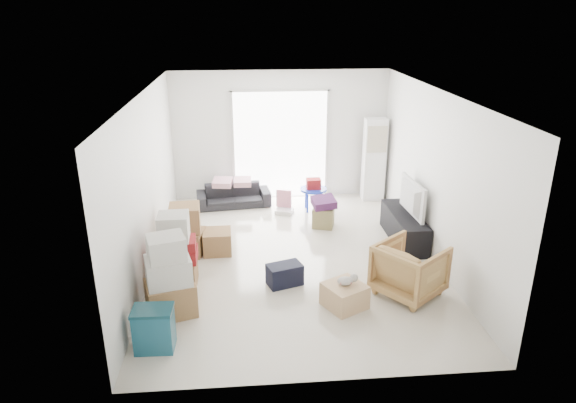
% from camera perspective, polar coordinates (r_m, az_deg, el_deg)
% --- Properties ---
extents(room_shell, '(4.98, 6.48, 3.18)m').
position_cam_1_polar(room_shell, '(7.99, 0.70, 2.38)').
color(room_shell, beige).
rests_on(room_shell, ground).
extents(sliding_door, '(2.10, 0.04, 2.33)m').
position_cam_1_polar(sliding_door, '(10.87, -0.86, 6.77)').
color(sliding_door, white).
rests_on(sliding_door, room_shell).
extents(ac_tower, '(0.45, 0.30, 1.75)m').
position_cam_1_polar(ac_tower, '(10.96, 9.53, 4.61)').
color(ac_tower, white).
rests_on(ac_tower, room_shell).
extents(tv_console, '(0.46, 1.52, 0.51)m').
position_cam_1_polar(tv_console, '(9.25, 12.79, -2.79)').
color(tv_console, black).
rests_on(tv_console, room_shell).
extents(television, '(0.66, 1.07, 0.14)m').
position_cam_1_polar(television, '(9.13, 12.95, -0.94)').
color(television, black).
rests_on(television, tv_console).
extents(sofa, '(1.54, 0.61, 0.59)m').
position_cam_1_polar(sofa, '(10.66, -6.09, 1.04)').
color(sofa, '#242429').
rests_on(sofa, room_shell).
extents(pillow_left, '(0.42, 0.36, 0.12)m').
position_cam_1_polar(pillow_left, '(10.51, -7.32, 2.73)').
color(pillow_left, '#E0A4AF').
rests_on(pillow_left, sofa).
extents(pillow_right, '(0.32, 0.26, 0.11)m').
position_cam_1_polar(pillow_right, '(10.52, -5.09, 2.80)').
color(pillow_right, '#E0A4AF').
rests_on(pillow_right, sofa).
extents(armchair, '(1.13, 1.14, 0.86)m').
position_cam_1_polar(armchair, '(7.52, 13.39, -7.10)').
color(armchair, tan).
rests_on(armchair, room_shell).
extents(storage_bins, '(0.49, 0.35, 0.55)m').
position_cam_1_polar(storage_bins, '(6.50, -14.66, -13.52)').
color(storage_bins, '#194F64').
rests_on(storage_bins, room_shell).
extents(box_stack_a, '(0.75, 0.68, 1.13)m').
position_cam_1_polar(box_stack_a, '(7.01, -13.06, -8.46)').
color(box_stack_a, olive).
rests_on(box_stack_a, room_shell).
extents(box_stack_b, '(0.61, 0.56, 1.14)m').
position_cam_1_polar(box_stack_b, '(7.67, -12.35, -5.87)').
color(box_stack_b, olive).
rests_on(box_stack_b, room_shell).
extents(box_stack_c, '(0.65, 0.57, 0.85)m').
position_cam_1_polar(box_stack_c, '(8.66, -11.30, -3.17)').
color(box_stack_c, olive).
rests_on(box_stack_c, room_shell).
extents(loose_box, '(0.48, 0.48, 0.39)m').
position_cam_1_polar(loose_box, '(8.70, -7.85, -4.44)').
color(loose_box, olive).
rests_on(loose_box, room_shell).
extents(duffel_bag, '(0.57, 0.44, 0.32)m').
position_cam_1_polar(duffel_bag, '(7.68, -0.38, -8.11)').
color(duffel_bag, black).
rests_on(duffel_bag, room_shell).
extents(ottoman, '(0.47, 0.47, 0.38)m').
position_cam_1_polar(ottoman, '(9.65, 3.95, -1.71)').
color(ottoman, olive).
rests_on(ottoman, room_shell).
extents(blanket, '(0.46, 0.46, 0.14)m').
position_cam_1_polar(blanket, '(9.55, 3.98, -0.28)').
color(blanket, '#4D1F4D').
rests_on(blanket, ottoman).
extents(kids_table, '(0.54, 0.54, 0.66)m').
position_cam_1_polar(kids_table, '(10.32, 2.84, 1.53)').
color(kids_table, '#1833BD').
rests_on(kids_table, room_shell).
extents(toy_walker, '(0.41, 0.39, 0.45)m').
position_cam_1_polar(toy_walker, '(10.31, -0.42, -0.55)').
color(toy_walker, silver).
rests_on(toy_walker, room_shell).
extents(wood_crate, '(0.68, 0.68, 0.33)m').
position_cam_1_polar(wood_crate, '(7.19, 6.30, -10.34)').
color(wood_crate, '#E1B981').
rests_on(wood_crate, room_shell).
extents(plush_bunny, '(0.29, 0.16, 0.15)m').
position_cam_1_polar(plush_bunny, '(7.09, 6.63, -8.67)').
color(plush_bunny, '#B2ADA8').
rests_on(plush_bunny, wood_crate).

